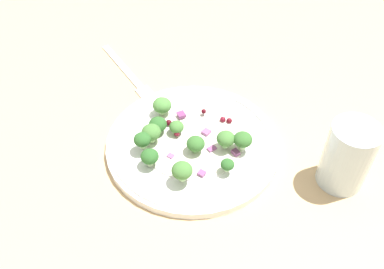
{
  "coord_description": "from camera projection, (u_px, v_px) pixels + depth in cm",
  "views": [
    {
      "loc": [
        8.18,
        41.28,
        47.46
      ],
      "look_at": [
        0.12,
        -1.26,
        2.7
      ],
      "focal_mm": 39.51,
      "sensor_mm": 36.0,
      "label": 1
    }
  ],
  "objects": [
    {
      "name": "broccoli_floret_4",
      "position": [
        243.0,
        140.0,
        0.6
      ],
      "size": [
        2.75,
        2.75,
        2.78
      ],
      "color": "#ADD18E",
      "rests_on": "plate"
    },
    {
      "name": "onion_bit_1",
      "position": [
        206.0,
        132.0,
        0.64
      ],
      "size": [
        1.61,
        1.61,
        0.56
      ],
      "primitive_type": "cube",
      "rotation": [
        0.0,
        0.0,
        0.7
      ],
      "color": "#A35B93",
      "rests_on": "plate"
    },
    {
      "name": "broccoli_floret_2",
      "position": [
        226.0,
        139.0,
        0.61
      ],
      "size": [
        2.71,
        2.71,
        2.74
      ],
      "color": "#8EB77A",
      "rests_on": "plate"
    },
    {
      "name": "broccoli_floret_0",
      "position": [
        158.0,
        125.0,
        0.63
      ],
      "size": [
        2.73,
        2.73,
        2.77
      ],
      "color": "#9EC684",
      "rests_on": "plate"
    },
    {
      "name": "cranberry_3",
      "position": [
        169.0,
        123.0,
        0.65
      ],
      "size": [
        0.91,
        0.91,
        0.91
      ],
      "primitive_type": "sphere",
      "color": "#4C0A14",
      "rests_on": "plate"
    },
    {
      "name": "onion_bit_3",
      "position": [
        201.0,
        173.0,
        0.59
      ],
      "size": [
        1.37,
        1.37,
        0.44
      ],
      "primitive_type": "cube",
      "rotation": [
        0.0,
        0.0,
        2.37
      ],
      "color": "#934C84",
      "rests_on": "plate"
    },
    {
      "name": "broccoli_floret_8",
      "position": [
        162.0,
        106.0,
        0.66
      ],
      "size": [
        2.97,
        2.97,
        3.01
      ],
      "color": "#ADD18E",
      "rests_on": "plate"
    },
    {
      "name": "onion_bit_5",
      "position": [
        171.0,
        156.0,
        0.61
      ],
      "size": [
        1.24,
        1.24,
        0.32
      ],
      "primitive_type": "cube",
      "rotation": [
        0.0,
        0.0,
        0.81
      ],
      "color": "#A35B93",
      "rests_on": "plate"
    },
    {
      "name": "fork",
      "position": [
        129.0,
        74.0,
        0.76
      ],
      "size": [
        8.57,
        17.94,
        0.5
      ],
      "color": "silver",
      "rests_on": "ground_plane"
    },
    {
      "name": "broccoli_floret_3",
      "position": [
        182.0,
        171.0,
        0.56
      ],
      "size": [
        2.87,
        2.87,
        2.91
      ],
      "color": "#ADD18E",
      "rests_on": "plate"
    },
    {
      "name": "water_glass",
      "position": [
        347.0,
        156.0,
        0.56
      ],
      "size": [
        6.42,
        6.42,
        10.06
      ],
      "primitive_type": "cylinder",
      "color": "silver",
      "rests_on": "ground_plane"
    },
    {
      "name": "broccoli_floret_5",
      "position": [
        150.0,
        157.0,
        0.59
      ],
      "size": [
        2.56,
        2.56,
        2.6
      ],
      "color": "#ADD18E",
      "rests_on": "plate"
    },
    {
      "name": "ground_plane",
      "position": [
        194.0,
        157.0,
        0.64
      ],
      "size": [
        180.0,
        180.0,
        2.0
      ],
      "primitive_type": "cube",
      "color": "tan"
    },
    {
      "name": "plate",
      "position": [
        192.0,
        143.0,
        0.64
      ],
      "size": [
        26.0,
        26.0,
        1.7
      ],
      "color": "white",
      "rests_on": "ground_plane"
    },
    {
      "name": "cranberry_0",
      "position": [
        229.0,
        121.0,
        0.66
      ],
      "size": [
        0.9,
        0.9,
        0.9
      ],
      "primitive_type": "sphere",
      "color": "maroon",
      "rests_on": "plate"
    },
    {
      "name": "cranberry_1",
      "position": [
        177.0,
        133.0,
        0.63
      ],
      "size": [
        0.91,
        0.91,
        0.91
      ],
      "primitive_type": "sphere",
      "color": "maroon",
      "rests_on": "plate"
    },
    {
      "name": "broccoli_floret_6",
      "position": [
        142.0,
        140.0,
        0.6
      ],
      "size": [
        2.5,
        2.5,
        2.53
      ],
      "color": "#8EB77A",
      "rests_on": "plate"
    },
    {
      "name": "onion_bit_4",
      "position": [
        236.0,
        152.0,
        0.61
      ],
      "size": [
        1.27,
        1.38,
        0.59
      ],
      "primitive_type": "cube",
      "rotation": [
        0.0,
        0.0,
        0.42
      ],
      "color": "#934C84",
      "rests_on": "plate"
    },
    {
      "name": "broccoli_floret_10",
      "position": [
        227.0,
        165.0,
        0.58
      ],
      "size": [
        1.93,
        1.93,
        1.96
      ],
      "color": "#ADD18E",
      "rests_on": "plate"
    },
    {
      "name": "dressing_pool",
      "position": [
        192.0,
        141.0,
        0.63
      ],
      "size": [
        15.08,
        15.08,
        0.2
      ],
      "primitive_type": "cylinder",
      "color": "white",
      "rests_on": "plate"
    },
    {
      "name": "cranberry_2",
      "position": [
        204.0,
        111.0,
        0.67
      ],
      "size": [
        0.77,
        0.77,
        0.77
      ],
      "primitive_type": "sphere",
      "color": "#4C0A14",
      "rests_on": "plate"
    },
    {
      "name": "broccoli_floret_1",
      "position": [
        151.0,
        133.0,
        0.62
      ],
      "size": [
        2.9,
        2.9,
        2.94
      ],
      "color": "#ADD18E",
      "rests_on": "plate"
    },
    {
      "name": "cranberry_4",
      "position": [
        223.0,
        120.0,
        0.66
      ],
      "size": [
        0.92,
        0.92,
        0.92
      ],
      "primitive_type": "sphere",
      "color": "maroon",
      "rests_on": "plate"
    },
    {
      "name": "onion_bit_0",
      "position": [
        212.0,
        149.0,
        0.62
      ],
      "size": [
        1.55,
        1.34,
        0.31
      ],
      "primitive_type": "cube",
      "rotation": [
        0.0,
        0.0,
        0.44
      ],
      "color": "#934C84",
      "rests_on": "plate"
    },
    {
      "name": "broccoli_floret_9",
      "position": [
        177.0,
        127.0,
        0.63
      ],
      "size": [
        2.23,
        2.23,
        2.26
      ],
      "color": "#8EB77A",
      "rests_on": "plate"
    },
    {
      "name": "broccoli_floret_7",
      "position": [
        196.0,
        144.0,
        0.61
      ],
      "size": [
        2.66,
        2.66,
        2.7
      ],
      "color": "#9EC684",
      "rests_on": "plate"
    },
    {
      "name": "onion_bit_2",
      "position": [
        181.0,
        115.0,
        0.66
      ],
      "size": [
        1.44,
        1.52,
        0.51
      ],
      "primitive_type": "cube",
      "rotation": [
        0.0,
        0.0,
        1.83
      ],
      "color": "#843D75",
      "rests_on": "plate"
    }
  ]
}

